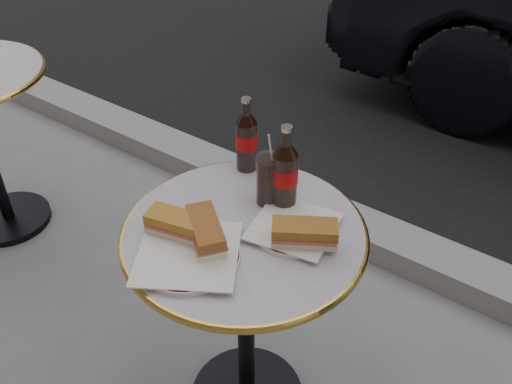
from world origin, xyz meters
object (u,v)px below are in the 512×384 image
Objects in this scene: bistro_table at (246,325)px; plate_left at (188,256)px; cola_bottle_left at (247,134)px; cola_bottle_right at (285,168)px; plate_right at (293,229)px; cola_glass at (269,180)px.

bistro_table is 2.96× the size of plate_left.
plate_left is 0.41m from cola_bottle_left.
cola_bottle_left is 0.93× the size of cola_bottle_right.
plate_right reaches higher than bistro_table.
cola_bottle_right is (0.03, 0.14, 0.49)m from bistro_table.
plate_right is 0.31m from cola_bottle_left.
plate_left is at bearing -96.55° from cola_glass.
cola_bottle_left is at bearing 105.68° from plate_left.
bistro_table is 3.04× the size of cola_bottle_right.
cola_bottle_left is (-0.15, 0.22, 0.48)m from bistro_table.
plate_left reaches higher than plate_right.
cola_bottle_left reaches higher than bistro_table.
bistro_table is 0.55m from cola_bottle_left.
bistro_table is 3.55× the size of plate_right.
plate_right is 1.46× the size of cola_glass.
cola_glass is (-0.01, 0.13, 0.44)m from bistro_table.
cola_bottle_right is at bearing 136.83° from plate_right.
cola_bottle_right reaches higher than plate_right.
cola_bottle_left reaches higher than plate_left.
cola_bottle_right is (0.07, 0.30, 0.11)m from plate_left.
bistro_table is 3.28× the size of cola_bottle_left.
cola_bottle_right is at bearing 12.69° from cola_glass.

